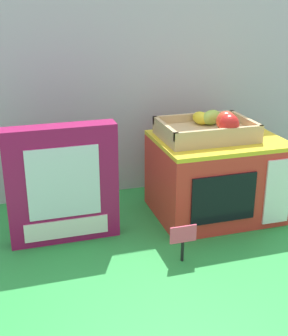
# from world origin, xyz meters

# --- Properties ---
(ground_plane) EXTENTS (1.70, 1.70, 0.00)m
(ground_plane) POSITION_xyz_m (0.00, 0.00, 0.00)
(ground_plane) COLOR green
(ground_plane) RESTS_ON ground
(display_back_panel) EXTENTS (1.61, 0.03, 0.76)m
(display_back_panel) POSITION_xyz_m (0.00, 0.26, 0.38)
(display_back_panel) COLOR #B7BABF
(display_back_panel) RESTS_ON ground
(toy_microwave) EXTENTS (0.37, 0.29, 0.24)m
(toy_microwave) POSITION_xyz_m (0.21, -0.01, 0.12)
(toy_microwave) COLOR red
(toy_microwave) RESTS_ON ground
(food_groups_crate) EXTENTS (0.27, 0.19, 0.08)m
(food_groups_crate) POSITION_xyz_m (0.18, 0.00, 0.27)
(food_groups_crate) COLOR tan
(food_groups_crate) RESTS_ON toy_microwave
(cookie_set_box) EXTENTS (0.30, 0.06, 0.32)m
(cookie_set_box) POSITION_xyz_m (-0.26, -0.04, 0.16)
(cookie_set_box) COLOR #99144C
(cookie_set_box) RESTS_ON ground
(price_sign) EXTENTS (0.07, 0.01, 0.10)m
(price_sign) POSITION_xyz_m (0.01, -0.24, 0.07)
(price_sign) COLOR black
(price_sign) RESTS_ON ground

